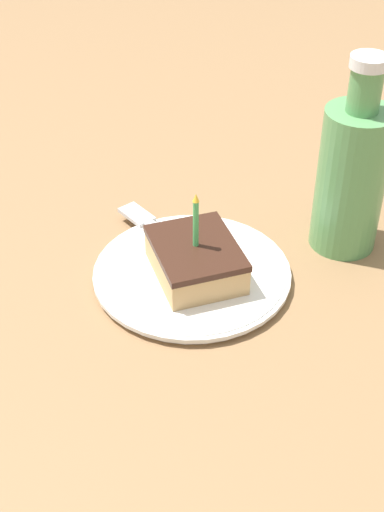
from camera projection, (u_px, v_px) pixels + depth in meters
name	position (u px, v px, depth m)	size (l,w,h in m)	color
ground_plane	(190.00, 311.00, 0.77)	(2.40, 2.40, 0.04)	olive
plate	(192.00, 274.00, 0.78)	(0.22, 0.22, 0.01)	white
cake_slice	(196.00, 259.00, 0.76)	(0.09, 0.11, 0.10)	tan
fork	(166.00, 236.00, 0.82)	(0.08, 0.18, 0.00)	silver
bottle	(352.00, 174.00, 0.78)	(0.08, 0.08, 0.23)	#599959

